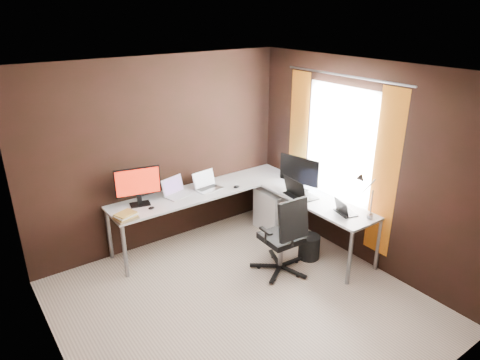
# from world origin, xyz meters

# --- Properties ---
(room) EXTENTS (3.60, 3.60, 2.50)m
(room) POSITION_xyz_m (0.34, 0.07, 1.28)
(room) COLOR beige
(room) RESTS_ON ground
(desk) EXTENTS (2.65, 2.25, 0.73)m
(desk) POSITION_xyz_m (0.84, 1.04, 0.68)
(desk) COLOR silver
(desk) RESTS_ON ground
(drawer_pedestal) EXTENTS (0.42, 0.50, 0.60)m
(drawer_pedestal) POSITION_xyz_m (1.43, 1.15, 0.30)
(drawer_pedestal) COLOR silver
(drawer_pedestal) RESTS_ON ground
(monitor_left) EXTENTS (0.55, 0.21, 0.49)m
(monitor_left) POSITION_xyz_m (-0.43, 1.59, 1.00)
(monitor_left) COLOR black
(monitor_left) RESTS_ON desk
(monitor_right) EXTENTS (0.21, 0.57, 0.48)m
(monitor_right) POSITION_xyz_m (1.48, 0.74, 1.00)
(monitor_right) COLOR black
(monitor_right) RESTS_ON desk
(laptop_white) EXTENTS (0.40, 0.33, 0.23)m
(laptop_white) POSITION_xyz_m (0.07, 1.58, 0.78)
(laptop_white) COLOR silver
(laptop_white) RESTS_ON desk
(laptop_silver) EXTENTS (0.38, 0.29, 0.23)m
(laptop_silver) POSITION_xyz_m (0.51, 1.52, 0.78)
(laptop_silver) COLOR silver
(laptop_silver) RESTS_ON desk
(laptop_black_big) EXTENTS (0.32, 0.43, 0.27)m
(laptop_black_big) POSITION_xyz_m (1.34, 0.59, 0.79)
(laptop_black_big) COLOR black
(laptop_black_big) RESTS_ON desk
(laptop_black_small) EXTENTS (0.25, 0.30, 0.18)m
(laptop_black_small) POSITION_xyz_m (1.45, -0.09, 0.77)
(laptop_black_small) COLOR black
(laptop_black_small) RESTS_ON desk
(book_stack) EXTENTS (0.28, 0.24, 0.08)m
(book_stack) POSITION_xyz_m (-0.73, 1.30, 0.77)
(book_stack) COLOR #A18656
(book_stack) RESTS_ON desk
(mouse_left) EXTENTS (0.09, 0.06, 0.03)m
(mouse_left) POSITION_xyz_m (-0.38, 1.37, 0.75)
(mouse_left) COLOR black
(mouse_left) RESTS_ON desk
(mouse_corner) EXTENTS (0.10, 0.08, 0.04)m
(mouse_corner) POSITION_xyz_m (0.85, 1.30, 0.75)
(mouse_corner) COLOR black
(mouse_corner) RESTS_ON desk
(desk_lamp) EXTENTS (0.18, 0.21, 0.55)m
(desk_lamp) POSITION_xyz_m (1.54, -0.29, 1.07)
(desk_lamp) COLOR slate
(desk_lamp) RESTS_ON desk
(office_chair) EXTENTS (0.57, 0.57, 1.01)m
(office_chair) POSITION_xyz_m (0.80, 0.25, 0.30)
(office_chair) COLOR black
(office_chair) RESTS_ON ground
(wastebasket) EXTENTS (0.32, 0.32, 0.31)m
(wastebasket) POSITION_xyz_m (1.27, 0.27, 0.16)
(wastebasket) COLOR black
(wastebasket) RESTS_ON ground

